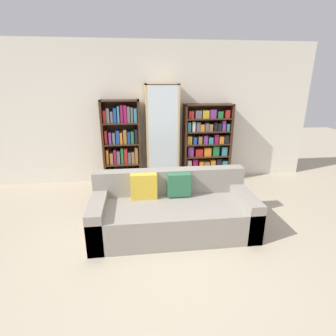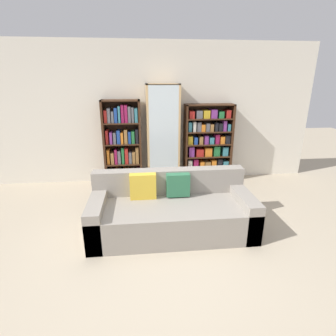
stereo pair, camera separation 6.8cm
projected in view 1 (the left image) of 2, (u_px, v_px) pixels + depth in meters
ground_plane at (169, 257)px, 3.12m from camera, size 16.00×16.00×0.00m
wall_back at (153, 114)px, 5.17m from camera, size 6.45×0.06×2.70m
couch at (172, 211)px, 3.60m from camera, size 2.17×0.94×0.78m
bookshelf_left at (122, 145)px, 5.09m from camera, size 0.72×0.32×1.65m
display_cabinet at (162, 136)px, 5.11m from camera, size 0.63×0.36×1.93m
bookshelf_right at (206, 145)px, 5.29m from camera, size 0.95×0.32×1.56m
wine_bottle at (185, 183)px, 4.95m from camera, size 0.08×0.08×0.36m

